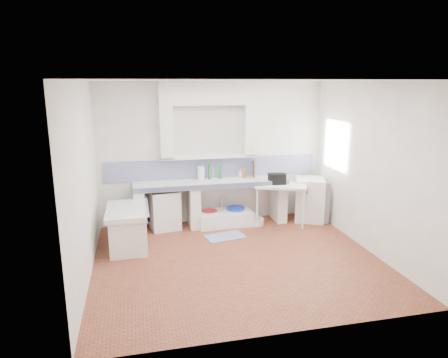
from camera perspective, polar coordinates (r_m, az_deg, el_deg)
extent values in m
plane|color=brown|center=(6.57, 1.95, -11.39)|extent=(4.50, 4.50, 0.00)
plane|color=white|center=(5.96, 2.17, 13.83)|extent=(4.50, 4.50, 0.00)
plane|color=white|center=(8.03, -1.57, 3.72)|extent=(4.50, 0.00, 4.50)
plane|color=white|center=(4.28, 8.87, -5.28)|extent=(4.50, 0.00, 4.50)
plane|color=white|center=(5.97, -19.34, -0.50)|extent=(0.00, 4.50, 4.50)
plane|color=white|center=(7.02, 20.13, 1.46)|extent=(0.00, 4.50, 4.50)
cube|color=white|center=(7.77, -2.18, 12.10)|extent=(1.90, 0.25, 0.45)
cube|color=#3B2412|center=(8.09, 16.75, 4.66)|extent=(0.35, 0.86, 1.06)
cube|color=white|center=(7.97, 16.02, 7.34)|extent=(0.01, 0.84, 0.24)
cube|color=white|center=(7.83, -1.84, -0.57)|extent=(3.00, 0.60, 0.08)
cube|color=navy|center=(7.56, -1.44, -1.08)|extent=(3.00, 0.04, 0.10)
cube|color=white|center=(7.83, -11.96, -4.31)|extent=(0.20, 0.55, 0.82)
cube|color=white|center=(7.90, -4.31, -3.88)|extent=(0.20, 0.55, 0.82)
cube|color=white|center=(8.32, 7.72, -3.06)|extent=(0.20, 0.55, 0.82)
cube|color=white|center=(6.99, -13.58, -4.41)|extent=(0.70, 1.10, 0.08)
cube|color=white|center=(7.10, -13.43, -7.10)|extent=(0.60, 1.00, 0.62)
cube|color=navy|center=(6.99, -10.87, -4.27)|extent=(0.04, 1.10, 0.10)
cube|color=navy|center=(8.07, -1.53, 1.60)|extent=(4.27, 0.03, 0.40)
cube|color=white|center=(7.86, -8.48, -4.31)|extent=(0.62, 0.61, 0.76)
cube|color=white|center=(8.05, 0.05, -5.62)|extent=(1.08, 0.61, 0.26)
cube|color=white|center=(8.05, 7.95, -3.61)|extent=(1.12, 0.86, 0.04)
cube|color=white|center=(8.40, 12.09, -2.85)|extent=(0.75, 0.75, 0.88)
cylinder|color=red|center=(8.03, -2.06, -5.51)|extent=(0.41, 0.41, 0.30)
cylinder|color=#C4471F|center=(7.99, 0.07, -5.67)|extent=(0.36, 0.36, 0.28)
cylinder|color=#113BC6|center=(8.12, 1.68, -5.15)|extent=(0.40, 0.40, 0.34)
cylinder|color=white|center=(8.10, 4.53, -6.02)|extent=(0.42, 0.42, 0.13)
cylinder|color=silver|center=(8.19, -1.54, -5.24)|extent=(0.08, 0.08, 0.27)
cylinder|color=silver|center=(8.21, 0.44, -5.00)|extent=(0.09, 0.09, 0.32)
cube|color=black|center=(7.94, 7.53, 0.02)|extent=(0.36, 0.24, 0.21)
cylinder|color=#276F36|center=(7.93, -2.05, 1.01)|extent=(0.08, 0.08, 0.30)
cylinder|color=#276F36|center=(7.97, -0.51, 1.04)|extent=(0.08, 0.08, 0.29)
cube|color=brown|center=(8.08, 2.82, 0.83)|extent=(0.11, 0.10, 0.19)
cube|color=brown|center=(8.14, 4.27, 1.37)|extent=(0.06, 0.23, 0.31)
cylinder|color=white|center=(7.86, -3.30, 0.79)|extent=(0.18, 0.18, 0.27)
imported|color=white|center=(8.08, 2.38, 0.86)|extent=(0.11, 0.11, 0.19)
cube|color=navy|center=(7.47, 0.14, -8.17)|extent=(0.78, 0.54, 0.01)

